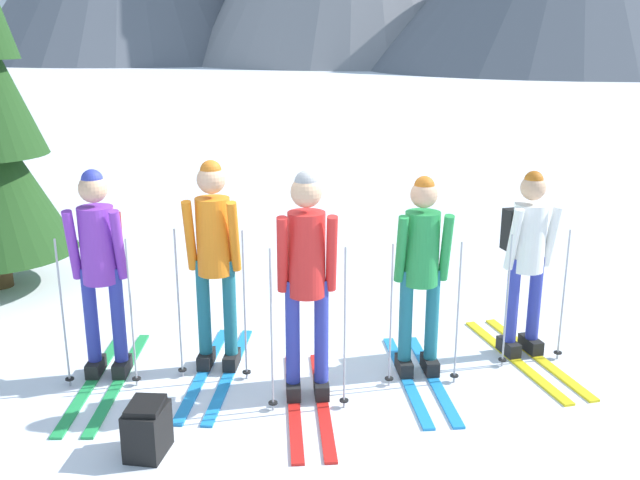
# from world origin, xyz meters

# --- Properties ---
(ground_plane) EXTENTS (400.00, 400.00, 0.00)m
(ground_plane) POSITION_xyz_m (0.00, 0.00, 0.00)
(ground_plane) COLOR white
(skier_in_purple) EXTENTS (0.61, 1.79, 1.74)m
(skier_in_purple) POSITION_xyz_m (-1.53, -0.07, 0.98)
(skier_in_purple) COLOR green
(skier_in_purple) RESTS_ON ground
(skier_in_orange) EXTENTS (0.61, 1.72, 1.79)m
(skier_in_orange) POSITION_xyz_m (-0.64, 0.11, 0.99)
(skier_in_orange) COLOR #1E84D1
(skier_in_orange) RESTS_ON ground
(skier_in_red) EXTENTS (0.61, 1.67, 1.80)m
(skier_in_red) POSITION_xyz_m (0.15, -0.33, 1.03)
(skier_in_red) COLOR red
(skier_in_red) RESTS_ON ground
(skier_in_green) EXTENTS (0.60, 1.61, 1.69)m
(skier_in_green) POSITION_xyz_m (1.04, 0.11, 0.92)
(skier_in_green) COLOR #1E84D1
(skier_in_green) RESTS_ON ground
(skier_in_white) EXTENTS (0.84, 1.69, 1.65)m
(skier_in_white) POSITION_xyz_m (1.97, 0.58, 0.92)
(skier_in_white) COLOR yellow
(skier_in_white) RESTS_ON ground
(backpack_on_snow_front) EXTENTS (0.27, 0.34, 0.38)m
(backpack_on_snow_front) POSITION_xyz_m (-0.86, -1.19, 0.19)
(backpack_on_snow_front) COLOR black
(backpack_on_snow_front) RESTS_ON ground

